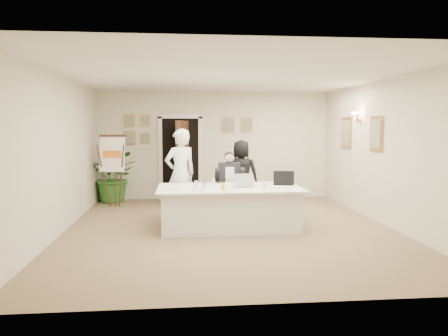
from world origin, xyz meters
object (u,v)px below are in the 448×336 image
(oj_glass, at_px, (223,186))
(flip_chart, at_px, (114,175))
(conference_table, at_px, (229,207))
(steel_jug, at_px, (204,186))
(laptop, at_px, (243,179))
(paper_stack, at_px, (276,187))
(laptop_bag, at_px, (284,178))
(potted_palm, at_px, (114,176))
(seated_man, at_px, (229,184))
(standing_man, at_px, (180,174))
(standing_woman, at_px, (241,174))

(oj_glass, bearing_deg, flip_chart, 130.27)
(conference_table, distance_m, steel_jug, 0.67)
(laptop, bearing_deg, steel_jug, -173.61)
(conference_table, distance_m, flip_chart, 3.45)
(paper_stack, distance_m, oj_glass, 0.99)
(laptop_bag, bearing_deg, conference_table, -160.94)
(potted_palm, bearing_deg, seated_man, -38.70)
(laptop, bearing_deg, standing_man, 132.52)
(laptop_bag, bearing_deg, paper_stack, -111.54)
(standing_woman, distance_m, paper_stack, 2.22)
(conference_table, height_order, laptop, laptop)
(potted_palm, distance_m, oj_glass, 4.22)
(seated_man, xyz_separation_m, steel_jug, (-0.58, -1.16, 0.14))
(conference_table, relative_size, seated_man, 1.90)
(laptop, xyz_separation_m, steel_jug, (-0.73, -0.20, -0.08))
(laptop_bag, distance_m, oj_glass, 1.31)
(seated_man, bearing_deg, flip_chart, 143.50)
(paper_stack, bearing_deg, standing_woman, 98.66)
(seated_man, xyz_separation_m, standing_woman, (0.39, 1.00, 0.10))
(flip_chart, xyz_separation_m, laptop, (2.72, -2.37, 0.14))
(laptop, relative_size, oj_glass, 2.91)
(laptop, bearing_deg, paper_stack, -31.06)
(conference_table, distance_m, seated_man, 1.03)
(flip_chart, xyz_separation_m, standing_woman, (2.96, -0.41, 0.02))
(standing_woman, height_order, paper_stack, standing_woman)
(flip_chart, height_order, potted_palm, flip_chart)
(standing_man, relative_size, laptop, 4.88)
(laptop_bag, height_order, paper_stack, laptop_bag)
(standing_woman, relative_size, laptop, 4.19)
(seated_man, distance_m, oj_glass, 1.35)
(conference_table, xyz_separation_m, potted_palm, (-2.56, 3.12, 0.26))
(standing_woman, relative_size, oj_glass, 12.20)
(conference_table, relative_size, oj_glass, 20.33)
(standing_woman, relative_size, potted_palm, 1.22)
(seated_man, relative_size, potted_palm, 1.07)
(potted_palm, xyz_separation_m, oj_glass, (2.41, -3.46, 0.19))
(conference_table, relative_size, paper_stack, 9.66)
(paper_stack, xyz_separation_m, oj_glass, (-0.98, -0.13, 0.05))
(flip_chart, bearing_deg, standing_man, -42.73)
(potted_palm, bearing_deg, conference_table, -50.60)
(conference_table, bearing_deg, paper_stack, -14.21)
(oj_glass, bearing_deg, laptop, 41.49)
(flip_chart, bearing_deg, potted_palm, 97.89)
(oj_glass, bearing_deg, steel_jug, 153.57)
(conference_table, bearing_deg, laptop_bag, 8.88)
(standing_woman, height_order, potted_palm, standing_woman)
(potted_palm, height_order, laptop_bag, potted_palm)
(seated_man, relative_size, standing_woman, 0.88)
(standing_man, xyz_separation_m, paper_stack, (1.73, -1.16, -0.13))
(standing_man, height_order, laptop_bag, standing_man)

